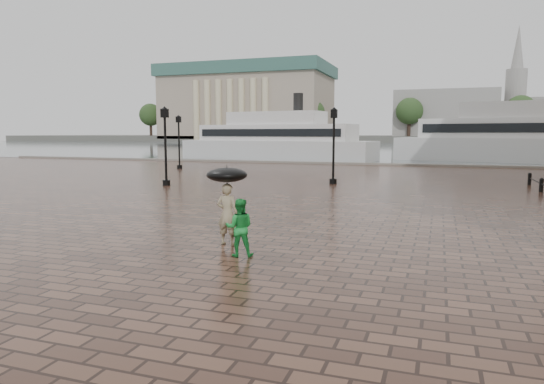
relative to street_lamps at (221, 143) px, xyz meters
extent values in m
plane|color=#352018|center=(5.00, -15.33, -2.33)|extent=(300.00, 300.00, 0.00)
plane|color=#495359|center=(5.00, 76.67, -2.33)|extent=(240.00, 240.00, 0.00)
cube|color=slate|center=(5.00, 16.67, -2.33)|extent=(80.00, 0.60, 0.30)
cube|color=#4C4C47|center=(5.00, 144.67, -1.33)|extent=(300.00, 60.00, 2.00)
cube|color=gray|center=(-50.00, 129.67, 9.67)|extent=(55.00, 30.00, 22.00)
cube|color=#325B51|center=(-50.00, 129.67, 21.67)|extent=(57.00, 32.00, 4.00)
cube|color=gray|center=(15.00, 134.67, 6.67)|extent=(30.00, 22.00, 14.00)
cylinder|color=gray|center=(35.00, 134.67, 9.67)|extent=(6.00, 6.00, 20.00)
cone|color=gray|center=(35.00, 134.67, 23.67)|extent=(5.00, 5.00, 18.00)
cylinder|color=#2D2119|center=(-85.00, 122.67, 1.67)|extent=(1.00, 1.00, 8.00)
sphere|color=#213A1A|center=(-85.00, 122.67, 7.17)|extent=(8.00, 8.00, 8.00)
cylinder|color=#2D2119|center=(-55.00, 122.67, 1.67)|extent=(1.00, 1.00, 8.00)
sphere|color=#213A1A|center=(-55.00, 122.67, 7.17)|extent=(8.00, 8.00, 8.00)
cylinder|color=#2D2119|center=(-25.00, 122.67, 1.67)|extent=(1.00, 1.00, 8.00)
sphere|color=#213A1A|center=(-25.00, 122.67, 7.17)|extent=(8.00, 8.00, 8.00)
cylinder|color=#2D2119|center=(5.00, 122.67, 1.67)|extent=(1.00, 1.00, 8.00)
sphere|color=#213A1A|center=(5.00, 122.67, 7.17)|extent=(8.00, 8.00, 8.00)
cylinder|color=#2D2119|center=(35.00, 122.67, 1.67)|extent=(1.00, 1.00, 8.00)
sphere|color=#213A1A|center=(35.00, 122.67, 7.17)|extent=(8.00, 8.00, 8.00)
cylinder|color=black|center=(19.00, -1.83, -2.03)|extent=(0.20, 0.20, 0.60)
sphere|color=black|center=(19.00, -1.83, -1.71)|extent=(0.22, 0.22, 0.22)
cylinder|color=black|center=(19.00, 1.67, -2.03)|extent=(0.20, 0.20, 0.60)
sphere|color=black|center=(19.00, 1.67, -1.71)|extent=(0.22, 0.22, 0.22)
cylinder|color=black|center=(-1.00, -5.33, -2.18)|extent=(0.44, 0.44, 0.30)
cylinder|color=black|center=(-1.00, -5.33, -0.33)|extent=(0.14, 0.14, 4.00)
cube|color=black|center=(-1.00, -5.33, 1.82)|extent=(0.35, 0.35, 0.50)
sphere|color=beige|center=(-1.00, -5.33, 1.82)|extent=(0.28, 0.28, 0.28)
cylinder|color=black|center=(8.00, -1.33, -2.18)|extent=(0.44, 0.44, 0.30)
cylinder|color=black|center=(8.00, -1.33, -0.33)|extent=(0.14, 0.14, 4.00)
cube|color=black|center=(8.00, -1.33, 1.82)|extent=(0.35, 0.35, 0.50)
sphere|color=beige|center=(8.00, -1.33, 1.82)|extent=(0.28, 0.28, 0.28)
cylinder|color=black|center=(-7.00, 6.67, -2.18)|extent=(0.44, 0.44, 0.30)
cylinder|color=black|center=(-7.00, 6.67, -0.33)|extent=(0.14, 0.14, 4.00)
cube|color=black|center=(-7.00, 6.67, 1.82)|extent=(0.35, 0.35, 0.50)
sphere|color=beige|center=(-7.00, 6.67, 1.82)|extent=(0.28, 0.28, 0.28)
imported|color=tan|center=(8.59, -17.98, -1.48)|extent=(0.63, 0.43, 1.69)
imported|color=green|center=(9.37, -19.00, -1.61)|extent=(0.83, 0.73, 1.44)
cube|color=silver|center=(-3.60, 22.56, -1.25)|extent=(22.96, 8.59, 2.15)
cube|color=silver|center=(-3.60, 22.56, 0.72)|extent=(18.42, 7.22, 1.79)
cube|color=silver|center=(-3.60, 22.56, 2.34)|extent=(11.25, 5.65, 1.43)
cylinder|color=black|center=(-0.94, 22.17, 3.95)|extent=(1.08, 1.08, 2.15)
cube|color=black|center=(-3.94, 20.21, 0.72)|extent=(16.87, 2.58, 0.81)
cube|color=black|center=(-3.25, 24.91, 0.72)|extent=(16.87, 2.58, 0.81)
cube|color=silver|center=(22.35, 26.38, -1.08)|extent=(26.67, 12.57, 2.49)
cube|color=silver|center=(22.35, 26.38, 1.20)|extent=(21.44, 10.46, 2.07)
cube|color=silver|center=(22.35, 26.38, 3.07)|extent=(13.25, 7.76, 1.66)
cube|color=black|center=(21.66, 23.72, 1.20)|extent=(19.10, 5.07, 0.93)
cube|color=black|center=(23.05, 29.04, 1.20)|extent=(19.10, 5.07, 0.93)
cylinder|color=black|center=(8.59, -17.98, -0.89)|extent=(0.02, 0.02, 0.95)
ellipsoid|color=black|center=(8.59, -17.98, -0.41)|extent=(1.10, 1.10, 0.39)
camera|label=1|loc=(13.96, -29.82, 0.71)|focal=32.00mm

